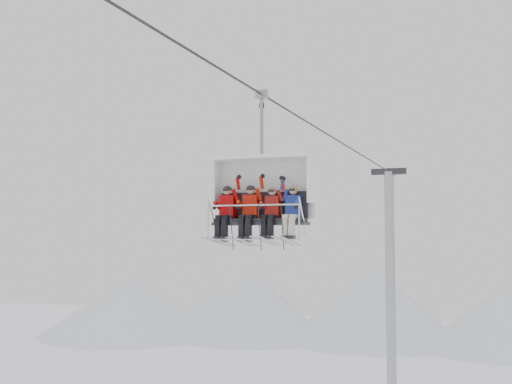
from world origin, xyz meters
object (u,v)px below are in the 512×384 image
(lift_tower_right, at_px, (391,302))
(skier_far_left, at_px, (226,211))
(chairlift_carrier, at_px, (263,191))
(skier_center_left, at_px, (250,211))
(skier_center_right, at_px, (271,211))
(skier_far_right, at_px, (292,211))

(lift_tower_right, height_order, skier_far_left, lift_tower_right)
(chairlift_carrier, height_order, skier_far_left, chairlift_carrier)
(skier_center_left, bearing_deg, chairlift_carrier, 49.61)
(chairlift_carrier, relative_size, skier_center_left, 2.36)
(skier_far_left, bearing_deg, skier_center_right, -0.40)
(chairlift_carrier, height_order, skier_center_right, chairlift_carrier)
(skier_far_left, bearing_deg, skier_center_left, -0.00)
(lift_tower_right, bearing_deg, skier_center_right, -89.12)
(chairlift_carrier, bearing_deg, lift_tower_right, 90.00)
(lift_tower_right, distance_m, skier_center_left, 22.20)
(skier_far_right, bearing_deg, skier_center_right, -179.82)
(chairlift_carrier, bearing_deg, skier_far_left, -161.18)
(skier_center_right, bearing_deg, skier_center_left, 179.17)
(chairlift_carrier, relative_size, skier_far_right, 2.36)
(skier_far_left, xyz_separation_m, skier_far_right, (1.83, -0.01, -0.02))
(skier_center_left, relative_size, skier_center_right, 1.00)
(skier_center_left, xyz_separation_m, skier_center_right, (0.60, -0.01, -0.03))
(lift_tower_right, height_order, skier_center_left, lift_tower_right)
(skier_center_right, xyz_separation_m, skier_far_right, (0.56, 0.00, 0.01))
(chairlift_carrier, relative_size, skier_center_right, 2.36)
(skier_center_left, bearing_deg, lift_tower_right, 89.29)
(skier_center_left, xyz_separation_m, skier_far_right, (1.17, -0.01, -0.02))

